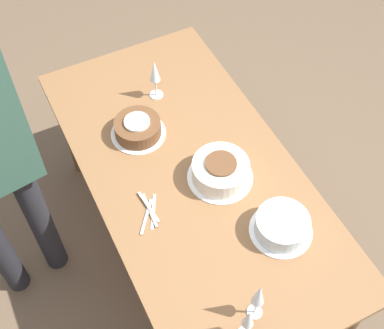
% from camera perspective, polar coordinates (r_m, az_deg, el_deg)
% --- Properties ---
extents(ground_plane, '(12.00, 12.00, 0.00)m').
position_cam_1_polar(ground_plane, '(2.94, 0.00, -8.93)').
color(ground_plane, brown).
extents(dining_table, '(1.73, 0.86, 0.72)m').
position_cam_1_polar(dining_table, '(2.41, 0.00, -2.09)').
color(dining_table, brown).
rests_on(dining_table, ground_plane).
extents(cake_center_white, '(0.28, 0.28, 0.11)m').
position_cam_1_polar(cake_center_white, '(2.27, 3.05, -0.68)').
color(cake_center_white, white).
rests_on(cake_center_white, dining_table).
extents(cake_front_chocolate, '(0.25, 0.25, 0.09)m').
position_cam_1_polar(cake_front_chocolate, '(2.44, -5.81, 3.88)').
color(cake_front_chocolate, white).
rests_on(cake_front_chocolate, dining_table).
extents(cake_back_decorated, '(0.26, 0.26, 0.09)m').
position_cam_1_polar(cake_back_decorated, '(2.16, 9.57, -6.45)').
color(cake_back_decorated, white).
rests_on(cake_back_decorated, dining_table).
extents(wine_glass_near, '(0.06, 0.06, 0.21)m').
position_cam_1_polar(wine_glass_near, '(1.87, 6.01, -16.16)').
color(wine_glass_near, silver).
rests_on(wine_glass_near, dining_table).
extents(wine_glass_far, '(0.06, 0.06, 0.23)m').
position_cam_1_polar(wine_glass_far, '(1.90, 7.12, -13.72)').
color(wine_glass_far, silver).
rests_on(wine_glass_far, dining_table).
extents(wine_glass_extra, '(0.07, 0.07, 0.22)m').
position_cam_1_polar(wine_glass_extra, '(2.52, -4.00, 9.76)').
color(wine_glass_extra, silver).
rests_on(wine_glass_extra, dining_table).
extents(fork_pile, '(0.19, 0.14, 0.01)m').
position_cam_1_polar(fork_pile, '(2.22, -4.55, -4.99)').
color(fork_pile, silver).
rests_on(fork_pile, dining_table).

